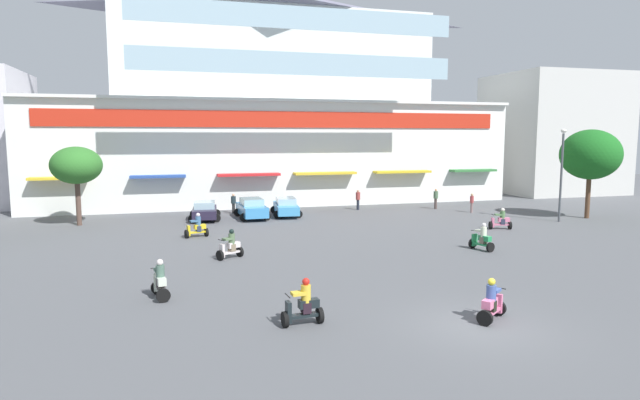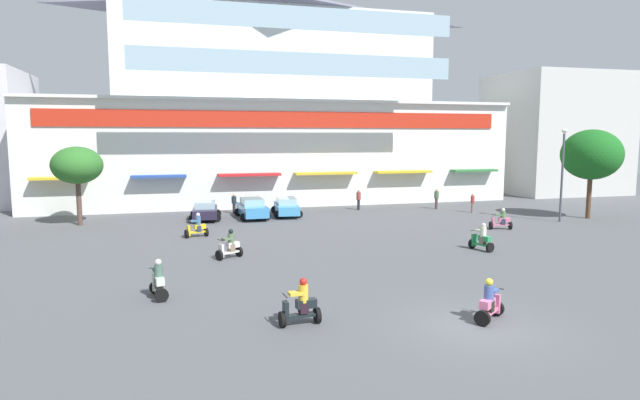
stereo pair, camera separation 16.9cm
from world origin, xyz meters
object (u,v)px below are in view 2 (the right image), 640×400
object	(u,v)px
plaza_tree_1	(591,155)
parked_car_1	(252,208)
scooter_rider_8	(230,246)
scooter_rider_3	(482,239)
scooter_rider_1	(501,221)
parked_car_2	(286,207)
scooter_rider_6	(197,227)
pedestrian_0	(234,202)
scooter_rider_4	(158,282)
scooter_rider_5	(301,306)
pedestrian_1	(437,198)
pedestrian_3	(473,202)
plaza_tree_2	(77,166)
scooter_rider_2	(490,303)
pedestrian_2	(359,198)
parked_car_0	(205,211)
streetlamp_near	(563,168)

from	to	relation	value
plaza_tree_1	parked_car_1	distance (m)	25.61
scooter_rider_8	plaza_tree_1	bearing A→B (deg)	13.03
plaza_tree_1	scooter_rider_8	bearing A→B (deg)	-166.97
parked_car_1	scooter_rider_3	xyz separation A→B (m)	(10.39, -14.60, -0.15)
parked_car_1	scooter_rider_1	world-z (taller)	parked_car_1
parked_car_2	scooter_rider_6	world-z (taller)	scooter_rider_6
scooter_rider_1	pedestrian_0	bearing A→B (deg)	143.32
scooter_rider_1	scooter_rider_4	xyz separation A→B (m)	(-21.47, -9.80, 0.06)
scooter_rider_1	scooter_rider_3	bearing A→B (deg)	-131.82
scooter_rider_5	pedestrian_1	bearing A→B (deg)	54.20
pedestrian_0	pedestrian_3	world-z (taller)	pedestrian_0
plaza_tree_2	scooter_rider_3	world-z (taller)	plaza_tree_2
pedestrian_1	scooter_rider_4	bearing A→B (deg)	-137.81
scooter_rider_2	pedestrian_2	bearing A→B (deg)	79.90
scooter_rider_1	parked_car_2	bearing A→B (deg)	142.10
scooter_rider_5	pedestrian_2	xyz separation A→B (m)	(10.93, 25.50, 0.32)
parked_car_1	pedestrian_2	world-z (taller)	pedestrian_2
pedestrian_2	plaza_tree_2	bearing A→B (deg)	-173.81
plaza_tree_1	pedestrian_3	distance (m)	9.25
scooter_rider_5	pedestrian_3	world-z (taller)	pedestrian_3
plaza_tree_1	pedestrian_1	distance (m)	12.13
plaza_tree_1	parked_car_1	bearing A→B (deg)	164.71
parked_car_2	scooter_rider_5	xyz separation A→B (m)	(-4.40, -23.79, -0.07)
pedestrian_2	parked_car_0	bearing A→B (deg)	-170.18
parked_car_0	scooter_rider_1	world-z (taller)	scooter_rider_1
plaza_tree_2	pedestrian_1	bearing A→B (deg)	2.11
parked_car_0	scooter_rider_4	xyz separation A→B (m)	(-2.75, -19.04, -0.05)
scooter_rider_1	scooter_rider_4	distance (m)	23.61
plaza_tree_1	parked_car_0	bearing A→B (deg)	166.38
scooter_rider_2	scooter_rider_6	world-z (taller)	scooter_rider_6
plaza_tree_2	scooter_rider_6	size ratio (longest dim) A/B	3.62
scooter_rider_2	pedestrian_2	size ratio (longest dim) A/B	0.87
pedestrian_3	scooter_rider_6	bearing A→B (deg)	-167.32
plaza_tree_2	pedestrian_0	size ratio (longest dim) A/B	3.46
scooter_rider_5	pedestrian_0	size ratio (longest dim) A/B	0.99
scooter_rider_1	streetlamp_near	distance (m)	6.97
scooter_rider_3	scooter_rider_5	distance (m)	14.81
parked_car_2	scooter_rider_8	size ratio (longest dim) A/B	3.06
parked_car_2	pedestrian_0	xyz separation A→B (m)	(-3.78, 2.40, 0.17)
streetlamp_near	scooter_rider_5	bearing A→B (deg)	-145.56
scooter_rider_8	pedestrian_2	world-z (taller)	pedestrian_2
plaza_tree_2	parked_car_2	xyz separation A→B (m)	(14.74, 0.60, -3.42)
scooter_rider_8	scooter_rider_1	bearing A→B (deg)	11.89
parked_car_2	plaza_tree_2	bearing A→B (deg)	-177.68
parked_car_2	scooter_rider_3	world-z (taller)	scooter_rider_3
scooter_rider_8	scooter_rider_3	bearing A→B (deg)	-6.86
scooter_rider_5	scooter_rider_4	bearing A→B (deg)	136.99
scooter_rider_3	pedestrian_3	size ratio (longest dim) A/B	0.96
scooter_rider_1	scooter_rider_6	world-z (taller)	scooter_rider_6
scooter_rider_5	parked_car_2	bearing A→B (deg)	79.52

